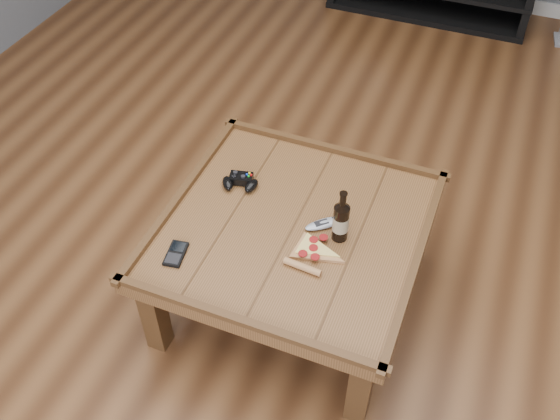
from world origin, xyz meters
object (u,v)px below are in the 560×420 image
at_px(game_controller, 240,182).
at_px(remote_control, 325,223).
at_px(coffee_table, 293,236).
at_px(pizza_slice, 312,252).
at_px(beer_bottle, 341,220).
at_px(smartphone, 176,254).

relative_size(game_controller, remote_control, 1.07).
bearing_deg(coffee_table, pizza_slice, -43.49).
bearing_deg(coffee_table, beer_bottle, 2.93).
bearing_deg(pizza_slice, game_controller, 153.71).
distance_m(game_controller, remote_control, 0.41).
height_order(beer_bottle, pizza_slice, beer_bottle).
xyz_separation_m(pizza_slice, smartphone, (-0.47, -0.19, -0.00)).
bearing_deg(pizza_slice, beer_bottle, 63.58).
relative_size(coffee_table, smartphone, 8.04).
bearing_deg(coffee_table, remote_control, 22.82).
xyz_separation_m(beer_bottle, smartphone, (-0.54, -0.31, -0.09)).
distance_m(coffee_table, beer_bottle, 0.24).
bearing_deg(remote_control, smartphone, -95.59).
bearing_deg(game_controller, coffee_table, -37.78).
xyz_separation_m(game_controller, remote_control, (0.40, -0.09, -0.01)).
distance_m(pizza_slice, smartphone, 0.51).
relative_size(beer_bottle, pizza_slice, 0.86).
height_order(smartphone, remote_control, remote_control).
bearing_deg(game_controller, pizza_slice, -43.90).
distance_m(beer_bottle, remote_control, 0.12).
bearing_deg(beer_bottle, game_controller, 165.28).
relative_size(coffee_table, pizza_slice, 3.78).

